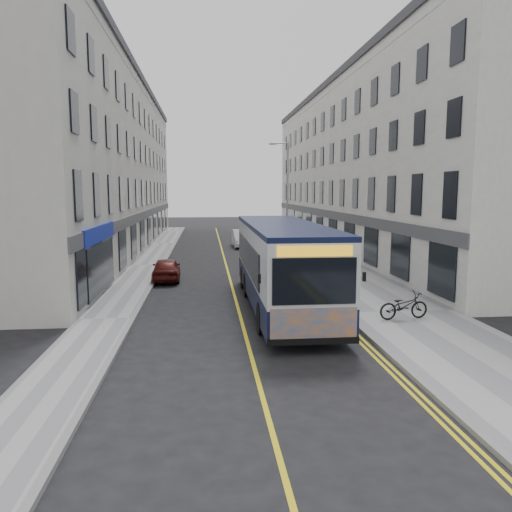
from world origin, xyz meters
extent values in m
plane|color=black|center=(0.00, 0.00, 0.00)|extent=(140.00, 140.00, 0.00)
cube|color=gray|center=(6.25, 12.00, 0.06)|extent=(4.50, 64.00, 0.12)
cube|color=gray|center=(-5.00, 12.00, 0.06)|extent=(2.00, 64.00, 0.12)
cube|color=slate|center=(4.00, 12.00, 0.07)|extent=(0.18, 64.00, 0.13)
cube|color=slate|center=(-4.00, 12.00, 0.07)|extent=(0.18, 64.00, 0.13)
cube|color=gold|center=(0.00, 12.00, 0.00)|extent=(0.12, 64.00, 0.01)
cube|color=gold|center=(3.55, 12.00, 0.00)|extent=(0.10, 64.00, 0.01)
cube|color=gold|center=(3.75, 12.00, 0.00)|extent=(0.10, 64.00, 0.01)
cube|color=silver|center=(11.50, 21.00, 6.50)|extent=(6.00, 46.00, 13.00)
cube|color=beige|center=(-9.00, 21.00, 6.50)|extent=(6.00, 46.00, 13.00)
cylinder|color=#96999E|center=(4.25, 14.00, 4.00)|extent=(0.14, 0.14, 8.00)
cylinder|color=#96999E|center=(3.75, 14.00, 7.90)|extent=(1.00, 0.08, 0.08)
cube|color=#96999E|center=(3.25, 14.00, 7.85)|extent=(0.50, 0.18, 0.12)
cube|color=black|center=(1.80, 0.17, 0.87)|extent=(2.71, 11.94, 0.98)
cube|color=silver|center=(1.80, 0.17, 2.33)|extent=(2.71, 11.94, 1.95)
cube|color=black|center=(1.80, 0.17, 3.40)|extent=(2.73, 11.94, 0.17)
cube|color=black|center=(0.42, 0.82, 2.12)|extent=(0.04, 9.33, 1.25)
cube|color=black|center=(3.17, 0.82, 2.12)|extent=(0.04, 9.33, 1.25)
cube|color=black|center=(1.80, -5.82, 2.22)|extent=(2.44, 0.04, 1.36)
cube|color=orange|center=(1.80, -5.82, 0.92)|extent=(2.55, 0.04, 1.03)
cube|color=gold|center=(1.80, -5.83, 3.09)|extent=(2.17, 0.04, 0.30)
cylinder|color=black|center=(0.57, -3.41, 0.54)|extent=(0.30, 1.09, 1.09)
cylinder|color=black|center=(3.02, -3.41, 0.54)|extent=(0.30, 1.09, 1.09)
cylinder|color=black|center=(0.57, 2.56, 0.54)|extent=(0.30, 1.09, 1.09)
cylinder|color=black|center=(3.02, 2.56, 0.54)|extent=(0.30, 1.09, 1.09)
cylinder|color=black|center=(0.57, 4.51, 0.54)|extent=(0.30, 1.09, 1.09)
cylinder|color=black|center=(3.02, 4.51, 0.54)|extent=(0.30, 1.09, 1.09)
imported|color=black|center=(5.89, -2.41, 0.62)|extent=(1.95, 0.89, 0.99)
imported|color=olive|center=(5.23, 14.56, 1.07)|extent=(0.73, 0.52, 1.91)
imported|color=black|center=(5.60, 14.77, 1.07)|extent=(1.17, 1.11, 1.90)
imported|color=white|center=(1.80, 22.41, 0.73)|extent=(1.66, 4.48, 1.46)
imported|color=#4B100C|center=(-3.40, 7.05, 0.62)|extent=(1.59, 3.67, 1.23)
camera|label=1|loc=(-1.27, -19.58, 4.81)|focal=35.00mm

